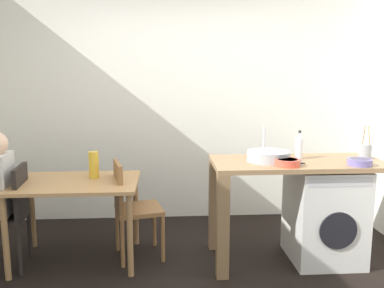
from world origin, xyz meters
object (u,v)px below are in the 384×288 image
mixing_bowl (287,162)px  vase (94,165)px  dining_table (76,192)px  chair_person_seat (10,211)px  bottle_tall_green (299,146)px  colander (360,162)px  washing_machine (324,214)px  utensil_crock (365,151)px  chair_opposite (131,204)px

mixing_bowl → vase: vase is taller
dining_table → mixing_bowl: size_ratio=5.30×
chair_person_seat → bottle_tall_green: 2.59m
colander → vase: 2.30m
mixing_bowl → chair_person_seat: bearing=174.7°
bottle_tall_green → vase: size_ratio=1.05×
dining_table → washing_machine: 2.23m
washing_machine → mixing_bowl: bearing=-154.7°
chair_person_seat → bottle_tall_green: bearing=-93.8°
utensil_crock → washing_machine: bearing=-171.9°
colander → chair_person_seat: bearing=175.4°
chair_person_seat → chair_opposite: (1.02, 0.13, 0.00)m
colander → utensil_crock: bearing=56.3°
chair_person_seat → utensil_crock: 3.17m
bottle_tall_green → vase: 1.86m
dining_table → chair_opposite: chair_opposite is taller
chair_opposite → utensil_crock: 2.17m
utensil_crock → bottle_tall_green: bearing=176.8°
chair_opposite → washing_machine: 1.75m
chair_person_seat → colander: colander is taller
chair_opposite → mixing_bowl: mixing_bowl is taller
mixing_bowl → colander: mixing_bowl is taller
mixing_bowl → utensil_crock: utensil_crock is taller
bottle_tall_green → colander: 0.52m
chair_opposite → bottle_tall_green: bearing=73.9°
dining_table → colander: bearing=-7.8°
chair_opposite → utensil_crock: size_ratio=3.00×
utensil_crock → vase: 2.45m
bottle_tall_green → mixing_bowl: bottle_tall_green is taller
washing_machine → utensil_crock: bearing=8.1°
washing_machine → colander: (0.19, -0.22, 0.52)m
chair_opposite → vase: vase is taller
mixing_bowl → vase: 1.71m
dining_table → vase: (0.15, 0.10, 0.22)m
utensil_crock → mixing_bowl: bearing=-162.4°
bottle_tall_green → chair_person_seat: bearing=-178.5°
chair_person_seat → washing_machine: (2.77, -0.02, -0.08)m
dining_table → mixing_bowl: bearing=-9.8°
washing_machine → chair_person_seat: bearing=179.6°
bottle_tall_green → utensil_crock: (0.60, -0.03, -0.05)m
washing_machine → utensil_crock: (0.37, 0.05, 0.56)m
bottle_tall_green → mixing_bowl: bearing=-123.9°
mixing_bowl → bottle_tall_green: bearing=56.1°
dining_table → chair_opposite: size_ratio=1.22×
chair_opposite → colander: (1.93, -0.36, 0.44)m
vase → mixing_bowl: bearing=-13.9°
utensil_crock → vase: utensil_crock is taller
chair_opposite → utensil_crock: (2.11, -0.09, 0.48)m
washing_machine → mixing_bowl: size_ratio=4.15×
washing_machine → colander: size_ratio=4.30×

